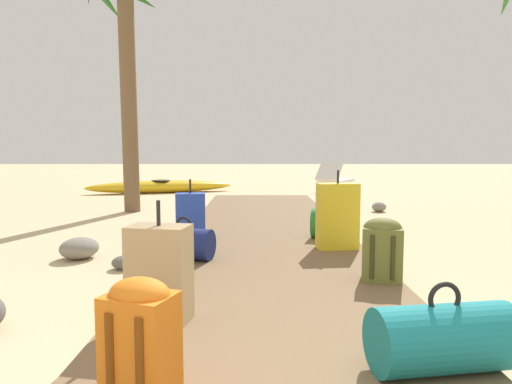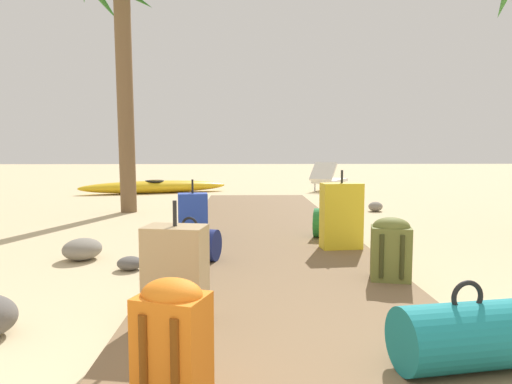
{
  "view_description": "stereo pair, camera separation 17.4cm",
  "coord_description": "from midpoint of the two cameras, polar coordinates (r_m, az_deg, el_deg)",
  "views": [
    {
      "loc": [
        -0.12,
        -0.93,
        1.12
      ],
      "look_at": [
        -0.13,
        5.25,
        0.55
      ],
      "focal_mm": 32.59,
      "sensor_mm": 36.0,
      "label": 1
    },
    {
      "loc": [
        -0.3,
        -0.93,
        1.12
      ],
      "look_at": [
        -0.13,
        5.25,
        0.55
      ],
      "focal_mm": 32.59,
      "sensor_mm": 36.0,
      "label": 2
    }
  ],
  "objects": [
    {
      "name": "duffel_bag_green",
      "position": [
        5.53,
        10.68,
        -3.83
      ],
      "size": [
        0.62,
        0.48,
        0.46
      ],
      "color": "#237538",
      "rests_on": "boardwalk"
    },
    {
      "name": "duffel_bag_teal",
      "position": [
        2.47,
        24.0,
        -16.09
      ],
      "size": [
        0.71,
        0.42,
        0.43
      ],
      "color": "#197A7F",
      "rests_on": "boardwalk"
    },
    {
      "name": "rock_right_near",
      "position": [
        8.65,
        15.5,
        -1.78
      ],
      "size": [
        0.37,
        0.38,
        0.17
      ],
      "primitive_type": "ellipsoid",
      "rotation": [
        0.0,
        0.0,
        0.99
      ],
      "color": "gray",
      "rests_on": "ground"
    },
    {
      "name": "backpack_olive",
      "position": [
        3.86,
        16.56,
        -6.58
      ],
      "size": [
        0.35,
        0.31,
        0.5
      ],
      "color": "olive",
      "rests_on": "boardwalk"
    },
    {
      "name": "ground_plane",
      "position": [
        4.89,
        2.57,
        -8.0
      ],
      "size": [
        60.0,
        60.0,
        0.0
      ],
      "primitive_type": "plane",
      "color": "#D1BA8C"
    },
    {
      "name": "palm_tree_far_left",
      "position": [
        8.86,
        -15.13,
        21.58
      ],
      "size": [
        2.24,
        2.29,
        4.62
      ],
      "color": "brown",
      "rests_on": "ground"
    },
    {
      "name": "rock_left_far",
      "position": [
        4.55,
        -14.73,
        -8.35
      ],
      "size": [
        0.3,
        0.3,
        0.13
      ],
      "primitive_type": "ellipsoid",
      "rotation": [
        0.0,
        0.0,
        1.95
      ],
      "color": "#5B5651",
      "rests_on": "ground"
    },
    {
      "name": "suitcase_blue",
      "position": [
        5.48,
        -7.06,
        -2.9
      ],
      "size": [
        0.36,
        0.25,
        0.69
      ],
      "color": "#2847B7",
      "rests_on": "boardwalk"
    },
    {
      "name": "duffel_bag_navy",
      "position": [
        4.47,
        -7.65,
        -6.28
      ],
      "size": [
        0.6,
        0.43,
        0.41
      ],
      "color": "navy",
      "rests_on": "boardwalk"
    },
    {
      "name": "rock_left_near",
      "position": [
        5.1,
        -19.88,
        -6.49
      ],
      "size": [
        0.48,
        0.51,
        0.22
      ],
      "primitive_type": "ellipsoid",
      "rotation": [
        0.0,
        0.0,
        1.26
      ],
      "color": "gray",
      "rests_on": "ground"
    },
    {
      "name": "backpack_orange",
      "position": [
        1.94,
        -11.35,
        -17.78
      ],
      "size": [
        0.32,
        0.28,
        0.55
      ],
      "color": "orange",
      "rests_on": "boardwalk"
    },
    {
      "name": "suitcase_yellow",
      "position": [
        4.94,
        11.03,
        -2.93
      ],
      "size": [
        0.44,
        0.26,
        0.83
      ],
      "color": "gold",
      "rests_on": "boardwalk"
    },
    {
      "name": "boardwalk",
      "position": [
        5.81,
        2.16,
        -5.45
      ],
      "size": [
        2.07,
        9.54,
        0.08
      ],
      "primitive_type": "cube",
      "color": "brown",
      "rests_on": "ground"
    },
    {
      "name": "kayak",
      "position": [
        12.18,
        -11.13,
        0.66
      ],
      "size": [
        3.73,
        1.79,
        0.32
      ],
      "color": "gold",
      "rests_on": "ground"
    },
    {
      "name": "suitcase_tan",
      "position": [
        2.89,
        -9.97,
        -9.82
      ],
      "size": [
        0.4,
        0.3,
        0.74
      ],
      "color": "tan",
      "rests_on": "boardwalk"
    },
    {
      "name": "lounge_chair",
      "position": [
        12.66,
        10.1,
        1.62
      ],
      "size": [
        1.27,
        1.65,
        0.77
      ],
      "color": "white",
      "rests_on": "ground"
    }
  ]
}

